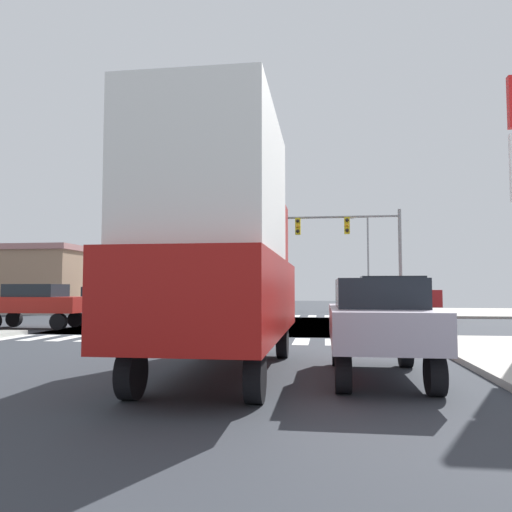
% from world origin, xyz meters
% --- Properties ---
extents(ground, '(90.00, 90.00, 0.05)m').
position_xyz_m(ground, '(0.00, 0.00, -0.03)').
color(ground, '#2F333A').
extents(sidewalk_corner_ne, '(12.00, 12.00, 0.14)m').
position_xyz_m(sidewalk_corner_ne, '(13.00, 12.00, 0.07)').
color(sidewalk_corner_ne, '#A09B91').
rests_on(sidewalk_corner_ne, ground).
extents(sidewalk_corner_nw, '(12.00, 12.00, 0.14)m').
position_xyz_m(sidewalk_corner_nw, '(-13.00, 12.00, 0.07)').
color(sidewalk_corner_nw, '#A09690').
rests_on(sidewalk_corner_nw, ground).
extents(crosswalk_near, '(13.50, 2.00, 0.01)m').
position_xyz_m(crosswalk_near, '(-0.25, -7.30, 0.00)').
color(crosswalk_near, white).
rests_on(crosswalk_near, ground).
extents(crosswalk_far, '(13.50, 2.00, 0.01)m').
position_xyz_m(crosswalk_far, '(-0.25, 7.30, 0.00)').
color(crosswalk_far, white).
rests_on(crosswalk_far, ground).
extents(traffic_signal_mast, '(7.03, 0.55, 6.46)m').
position_xyz_m(traffic_signal_mast, '(5.79, 7.16, 4.79)').
color(traffic_signal_mast, gray).
rests_on(traffic_signal_mast, ground).
extents(street_lamp, '(1.78, 0.32, 8.15)m').
position_xyz_m(street_lamp, '(7.64, 21.63, 4.87)').
color(street_lamp, gray).
rests_on(street_lamp, ground).
extents(bank_building, '(14.11, 11.03, 4.73)m').
position_xyz_m(bank_building, '(-19.35, 12.84, 2.37)').
color(bank_building, '#91725A').
rests_on(bank_building, ground).
extents(sedan_nearside_1, '(4.30, 1.80, 1.88)m').
position_xyz_m(sedan_nearside_1, '(-8.25, -3.50, 1.12)').
color(sedan_nearside_1, black).
rests_on(sedan_nearside_1, ground).
extents(sedan_farside_2, '(1.80, 4.30, 1.88)m').
position_xyz_m(sedan_farside_2, '(5.00, -13.63, 1.12)').
color(sedan_farside_2, black).
rests_on(sedan_farside_2, ground).
extents(pickup_crossing_1, '(2.00, 5.10, 2.35)m').
position_xyz_m(pickup_crossing_1, '(-5.00, 12.66, 1.29)').
color(pickup_crossing_1, black).
rests_on(pickup_crossing_1, ground).
extents(suv_queued_1, '(1.96, 4.60, 2.34)m').
position_xyz_m(suv_queued_1, '(-5.00, 19.49, 1.39)').
color(suv_queued_1, black).
rests_on(suv_queued_1, ground).
extents(suv_trailing_2, '(4.60, 1.96, 2.34)m').
position_xyz_m(suv_trailing_2, '(7.54, 3.50, 1.39)').
color(suv_trailing_2, black).
rests_on(suv_trailing_2, ground).
extents(box_truck_middle_1, '(2.40, 7.20, 4.85)m').
position_xyz_m(box_truck_middle_1, '(2.00, -13.77, 2.56)').
color(box_truck_middle_1, black).
rests_on(box_truck_middle_1, ground).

